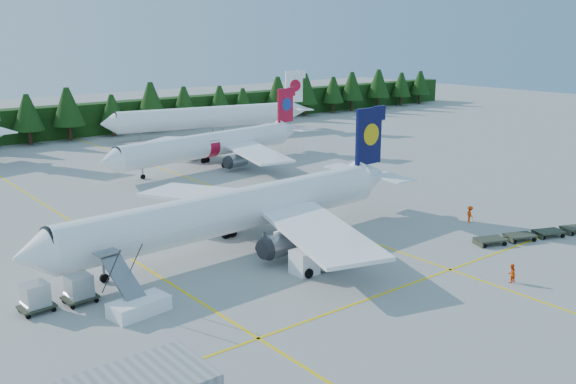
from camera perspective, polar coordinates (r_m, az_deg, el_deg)
ground at (r=55.68m, az=5.49°, el=-6.53°), size 320.00×320.00×0.00m
taxi_stripe_a at (r=64.58m, az=-16.32°, el=-4.09°), size 0.25×120.00×0.01m
taxi_stripe_b at (r=73.92m, az=-1.88°, el=-1.20°), size 0.25×120.00×0.01m
taxi_stripe_cross at (r=51.85m, az=10.13°, el=-8.30°), size 80.00×0.25×0.01m
treeline_hedge at (r=125.83m, az=-21.38°, el=5.66°), size 220.00×4.00×6.00m
airliner_navy at (r=58.60m, az=-5.47°, el=-1.88°), size 39.82×32.73×11.57m
airliner_red at (r=94.82m, az=-7.40°, el=4.08°), size 35.66×29.15×10.40m
airliner_far_right at (r=122.28m, az=-7.68°, el=6.60°), size 39.93×10.89×11.71m
airstairs at (r=47.70m, az=-13.33°, el=-9.47°), size 4.42×6.00×3.76m
service_truck at (r=54.43m, az=2.96°, el=-5.49°), size 5.55×2.13×2.67m
dolly_train at (r=66.68m, az=21.06°, el=-3.45°), size 13.01×5.79×0.16m
uld_pair at (r=49.96m, az=-19.78°, el=-8.33°), size 5.53×2.32×1.83m
crew_a at (r=58.53m, az=5.03°, el=-4.56°), size 0.67×0.46×1.75m
crew_b at (r=54.66m, az=19.24°, el=-6.83°), size 0.78×0.63×1.55m
crew_c at (r=69.96m, az=15.88°, el=-1.91°), size 0.77×0.87×1.75m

